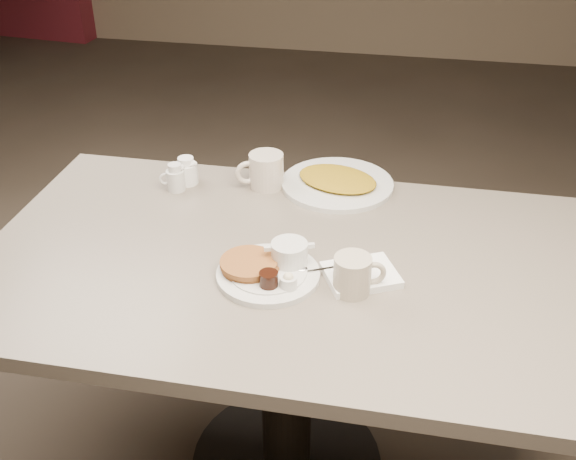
% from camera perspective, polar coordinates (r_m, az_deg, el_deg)
% --- Properties ---
extents(diner_table, '(1.50, 0.90, 0.75)m').
position_cam_1_polar(diner_table, '(1.76, -0.13, -6.96)').
color(diner_table, slate).
rests_on(diner_table, ground).
extents(main_plate, '(0.32, 0.31, 0.07)m').
position_cam_1_polar(main_plate, '(1.59, -1.52, -3.12)').
color(main_plate, silver).
rests_on(main_plate, diner_table).
extents(coffee_mug_near, '(0.13, 0.11, 0.09)m').
position_cam_1_polar(coffee_mug_near, '(1.54, 5.47, -3.67)').
color(coffee_mug_near, '#B3A794').
rests_on(coffee_mug_near, diner_table).
extents(napkin, '(0.20, 0.19, 0.02)m').
position_cam_1_polar(napkin, '(1.60, 6.07, -3.73)').
color(napkin, white).
rests_on(napkin, diner_table).
extents(coffee_mug_far, '(0.15, 0.13, 0.10)m').
position_cam_1_polar(coffee_mug_far, '(1.95, -1.93, 4.94)').
color(coffee_mug_far, beige).
rests_on(coffee_mug_far, diner_table).
extents(creamer_left, '(0.08, 0.06, 0.08)m').
position_cam_1_polar(creamer_left, '(1.97, -9.35, 4.27)').
color(creamer_left, silver).
rests_on(creamer_left, diner_table).
extents(creamer_right, '(0.09, 0.07, 0.08)m').
position_cam_1_polar(creamer_right, '(2.00, -8.45, 4.85)').
color(creamer_right, white).
rests_on(creamer_right, diner_table).
extents(hash_plate, '(0.41, 0.41, 0.04)m').
position_cam_1_polar(hash_plate, '(1.98, 4.12, 3.98)').
color(hash_plate, silver).
rests_on(hash_plate, diner_table).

